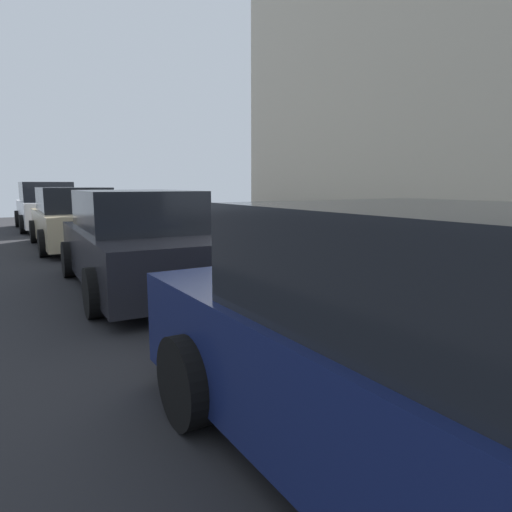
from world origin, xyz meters
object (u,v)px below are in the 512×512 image
(suitcase_maroon_5, at_px, (329,266))
(parked_car_beige_2, at_px, (74,219))
(suitcase_black_0, at_px, (504,308))
(suitcase_olive_3, at_px, (381,276))
(suitcase_silver_8, at_px, (273,257))
(parked_car_white_3, at_px, (47,207))
(suitcase_teal_9, at_px, (263,247))
(fire_hydrant, at_px, (226,238))
(suitcase_olive_10, at_px, (249,250))
(suitcase_navy_6, at_px, (311,259))
(suitcase_teal_2, at_px, (411,284))
(parked_car_charcoal_1, at_px, (137,243))
(parked_car_navy_0, at_px, (465,366))
(suitcase_black_7, at_px, (291,259))
(bollard_post, at_px, (208,239))
(suitcase_red_4, at_px, (353,272))
(suitcase_silver_1, at_px, (461,293))

(suitcase_maroon_5, distance_m, parked_car_beige_2, 8.04)
(suitcase_black_0, height_order, suitcase_olive_3, suitcase_olive_3)
(suitcase_silver_8, bearing_deg, parked_car_white_3, 10.21)
(parked_car_beige_2, bearing_deg, parked_car_white_3, 0.00)
(suitcase_teal_9, xyz_separation_m, fire_hydrant, (1.39, 0.04, 0.03))
(suitcase_silver_8, height_order, suitcase_olive_10, suitcase_silver_8)
(suitcase_olive_3, height_order, suitcase_navy_6, suitcase_navy_6)
(suitcase_teal_2, height_order, parked_car_charcoal_1, parked_car_charcoal_1)
(parked_car_charcoal_1, relative_size, parked_car_white_3, 1.02)
(suitcase_teal_9, relative_size, parked_car_navy_0, 0.23)
(suitcase_olive_3, xyz_separation_m, parked_car_white_3, (14.40, 2.20, 0.31))
(suitcase_black_0, xyz_separation_m, parked_car_beige_2, (10.31, 2.20, 0.28))
(fire_hydrant, bearing_deg, suitcase_maroon_5, 179.06)
(suitcase_black_7, xyz_separation_m, suitcase_olive_10, (1.49, -0.08, -0.05))
(parked_car_beige_2, bearing_deg, suitcase_olive_10, -156.93)
(bollard_post, relative_size, parked_car_white_3, 0.15)
(suitcase_teal_9, xyz_separation_m, bollard_post, (1.91, 0.19, -0.03))
(suitcase_red_4, bearing_deg, parked_car_navy_0, 145.36)
(bollard_post, bearing_deg, suitcase_silver_8, -178.12)
(suitcase_navy_6, bearing_deg, suitcase_black_0, 179.68)
(parked_car_white_3, bearing_deg, suitcase_navy_6, -170.29)
(suitcase_olive_10, xyz_separation_m, parked_car_navy_0, (-6.08, 2.25, 0.33))
(suitcase_silver_1, xyz_separation_m, fire_hydrant, (5.39, 0.06, 0.06))
(suitcase_silver_1, distance_m, parked_car_charcoal_1, 4.75)
(suitcase_silver_1, height_order, suitcase_red_4, suitcase_silver_1)
(suitcase_silver_8, xyz_separation_m, parked_car_white_3, (11.97, 2.16, 0.39))
(suitcase_black_0, bearing_deg, suitcase_teal_9, -0.84)
(suitcase_black_7, bearing_deg, suitcase_silver_1, -177.76)
(parked_car_charcoal_1, height_order, parked_car_white_3, parked_car_white_3)
(suitcase_olive_10, xyz_separation_m, fire_hydrant, (0.91, 0.03, 0.15))
(parked_car_beige_2, bearing_deg, suitcase_silver_8, -161.06)
(suitcase_maroon_5, height_order, parked_car_beige_2, parked_car_beige_2)
(suitcase_red_4, relative_size, parked_car_beige_2, 0.15)
(suitcase_black_7, bearing_deg, suitcase_black_0, -179.57)
(suitcase_olive_3, xyz_separation_m, suitcase_silver_8, (2.43, 0.05, -0.08))
(parked_car_white_3, bearing_deg, suitcase_black_0, -172.17)
(suitcase_teal_2, height_order, suitcase_red_4, suitcase_teal_2)
(suitcase_silver_8, xyz_separation_m, parked_car_beige_2, (6.28, 2.16, 0.32))
(parked_car_navy_0, bearing_deg, suitcase_teal_9, -22.05)
(fire_hydrant, distance_m, parked_car_charcoal_1, 2.55)
(suitcase_maroon_5, distance_m, suitcase_black_7, 0.96)
(suitcase_olive_3, xyz_separation_m, suitcase_navy_6, (1.44, -0.01, 0.02))
(fire_hydrant, xyz_separation_m, parked_car_beige_2, (4.38, 2.23, 0.19))
(suitcase_black_7, bearing_deg, suitcase_maroon_5, 179.89)
(suitcase_black_7, distance_m, parked_car_navy_0, 5.08)
(suitcase_olive_3, bearing_deg, suitcase_teal_9, -1.24)
(fire_hydrant, bearing_deg, suitcase_teal_2, 179.25)
(suitcase_red_4, height_order, suitcase_maroon_5, suitcase_maroon_5)
(suitcase_silver_1, bearing_deg, bollard_post, 2.07)
(suitcase_maroon_5, height_order, parked_car_white_3, parked_car_white_3)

